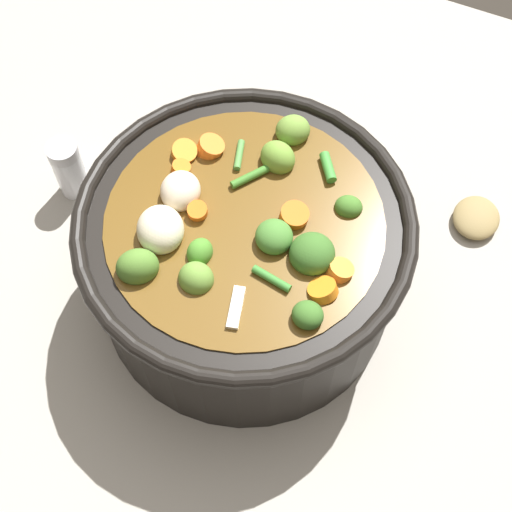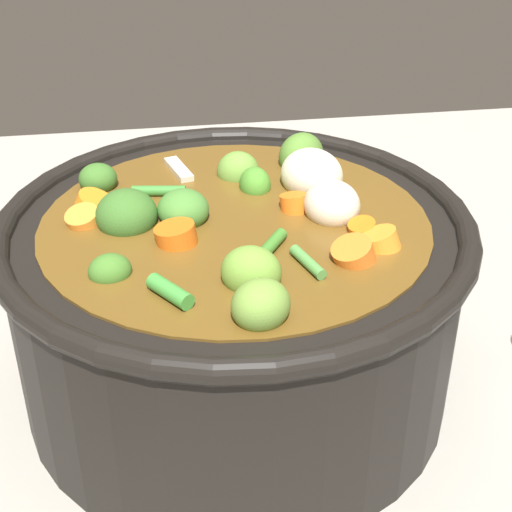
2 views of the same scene
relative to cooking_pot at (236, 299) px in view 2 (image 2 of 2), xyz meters
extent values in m
plane|color=#9E998E|center=(0.00, 0.00, -0.08)|extent=(1.10, 1.10, 0.00)
cylinder|color=black|center=(0.00, 0.00, -0.01)|extent=(0.32, 0.32, 0.14)
torus|color=black|center=(0.00, 0.00, 0.06)|extent=(0.33, 0.33, 0.02)
cylinder|color=brown|center=(0.00, 0.00, 0.00)|extent=(0.27, 0.27, 0.14)
ellipsoid|color=olive|center=(-0.08, 0.01, 0.07)|extent=(0.03, 0.04, 0.03)
ellipsoid|color=olive|center=(0.11, 0.00, 0.07)|extent=(0.05, 0.05, 0.03)
ellipsoid|color=olive|center=(0.08, 0.00, 0.07)|extent=(0.04, 0.05, 0.03)
ellipsoid|color=#417428|center=(0.06, -0.08, 0.07)|extent=(0.03, 0.03, 0.02)
ellipsoid|color=#517F2E|center=(-0.09, 0.06, 0.07)|extent=(0.05, 0.05, 0.04)
ellipsoid|color=#396927|center=(-0.01, -0.07, 0.07)|extent=(0.06, 0.06, 0.04)
ellipsoid|color=#3C6D28|center=(-0.07, -0.09, 0.07)|extent=(0.03, 0.03, 0.02)
ellipsoid|color=#467E32|center=(-0.01, -0.03, 0.07)|extent=(0.05, 0.05, 0.03)
ellipsoid|color=#48882B|center=(-0.05, 0.02, 0.07)|extent=(0.03, 0.02, 0.03)
cylinder|color=orange|center=(-0.01, -0.10, 0.07)|extent=(0.04, 0.04, 0.02)
cylinder|color=orange|center=(0.06, 0.07, 0.07)|extent=(0.04, 0.04, 0.03)
cylinder|color=orange|center=(0.02, -0.04, 0.07)|extent=(0.04, 0.04, 0.02)
cylinder|color=orange|center=(0.05, 0.09, 0.07)|extent=(0.04, 0.04, 0.02)
cylinder|color=orange|center=(0.03, 0.08, 0.07)|extent=(0.03, 0.03, 0.01)
cylinder|color=orange|center=(-0.01, 0.04, 0.07)|extent=(0.03, 0.03, 0.02)
cylinder|color=orange|center=(-0.04, -0.10, 0.07)|extent=(0.03, 0.03, 0.02)
ellipsoid|color=beige|center=(0.00, 0.07, 0.07)|extent=(0.05, 0.05, 0.03)
ellipsoid|color=beige|center=(-0.05, 0.06, 0.07)|extent=(0.06, 0.06, 0.04)
cylinder|color=#3F9238|center=(0.09, -0.05, 0.07)|extent=(0.03, 0.03, 0.01)
cylinder|color=#3A8131|center=(-0.05, -0.05, 0.07)|extent=(0.01, 0.04, 0.01)
cylinder|color=#3D7C29|center=(0.05, 0.02, 0.07)|extent=(0.04, 0.03, 0.01)
cylinder|color=#519042|center=(0.07, 0.04, 0.07)|extent=(0.03, 0.02, 0.01)
cube|color=beige|center=(-0.09, -0.03, 0.07)|extent=(0.04, 0.02, 0.01)
camera|label=1|loc=(-0.32, -0.16, 0.64)|focal=50.00mm
camera|label=2|loc=(0.46, -0.06, 0.32)|focal=53.99mm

